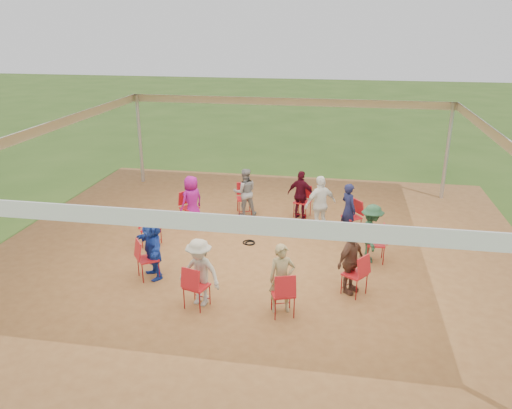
% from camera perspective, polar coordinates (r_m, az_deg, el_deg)
% --- Properties ---
extents(ground, '(80.00, 80.00, 0.00)m').
position_cam_1_polar(ground, '(12.10, 0.41, -5.58)').
color(ground, '#325019').
rests_on(ground, ground).
extents(dirt_patch, '(13.00, 13.00, 0.00)m').
position_cam_1_polar(dirt_patch, '(12.10, 0.41, -5.56)').
color(dirt_patch, brown).
rests_on(dirt_patch, ground).
extents(tent, '(10.33, 10.33, 3.00)m').
position_cam_1_polar(tent, '(11.28, 0.44, 5.35)').
color(tent, '#B2B2B7').
rests_on(tent, ground).
extents(chair_0, '(0.45, 0.43, 0.90)m').
position_cam_1_polar(chair_0, '(11.85, 13.52, -4.36)').
color(chair_0, red).
rests_on(chair_0, ground).
extents(chair_1, '(0.60, 0.60, 0.90)m').
position_cam_1_polar(chair_1, '(13.28, 10.86, -1.44)').
color(chair_1, red).
rests_on(chair_1, ground).
extents(chair_2, '(0.53, 0.54, 0.90)m').
position_cam_1_polar(chair_2, '(14.21, 5.33, 0.29)').
color(chair_2, red).
rests_on(chair_2, ground).
extents(chair_3, '(0.54, 0.55, 0.90)m').
position_cam_1_polar(chair_3, '(14.41, -1.33, 0.65)').
color(chair_3, red).
rests_on(chair_3, ground).
extents(chair_4, '(0.60, 0.60, 0.90)m').
position_cam_1_polar(chair_4, '(13.81, -7.61, -0.40)').
color(chair_4, red).
rests_on(chair_4, ground).
extents(chair_5, '(0.45, 0.43, 0.90)m').
position_cam_1_polar(chair_5, '(12.57, -11.90, -2.77)').
color(chair_5, red).
rests_on(chair_5, ground).
extents(chair_6, '(0.60, 0.60, 0.90)m').
position_cam_1_polar(chair_6, '(11.05, -12.25, -6.11)').
color(chair_6, red).
rests_on(chair_6, ground).
extents(chair_7, '(0.53, 0.54, 0.90)m').
position_cam_1_polar(chair_7, '(9.82, -6.80, -9.28)').
color(chair_7, red).
rests_on(chair_7, ground).
extents(chair_8, '(0.54, 0.55, 0.90)m').
position_cam_1_polar(chair_8, '(9.53, 3.09, -10.11)').
color(chair_8, red).
rests_on(chair_8, ground).
extents(chair_9, '(0.60, 0.60, 0.90)m').
position_cam_1_polar(chair_9, '(10.38, 11.22, -7.82)').
color(chair_9, red).
rests_on(chair_9, ground).
extents(person_seated_0, '(0.46, 0.90, 1.38)m').
position_cam_1_polar(person_seated_0, '(11.74, 13.04, -3.24)').
color(person_seated_0, '#234B31').
rests_on(person_seated_0, ground).
extents(person_seated_1, '(0.57, 0.60, 1.38)m').
position_cam_1_polar(person_seated_1, '(13.12, 10.52, -0.52)').
color(person_seated_1, '#15193D').
rests_on(person_seated_1, ground).
extents(person_seated_2, '(0.90, 0.63, 1.38)m').
position_cam_1_polar(person_seated_2, '(14.03, 5.17, 1.10)').
color(person_seated_2, '#3A0714').
rests_on(person_seated_2, ground).
extents(person_seated_3, '(0.76, 0.58, 1.38)m').
position_cam_1_polar(person_seated_3, '(14.21, -1.27, 1.43)').
color(person_seated_3, gray).
rests_on(person_seated_3, ground).
extents(person_seated_4, '(0.70, 0.77, 1.38)m').
position_cam_1_polar(person_seated_4, '(13.64, -7.34, 0.45)').
color(person_seated_4, '#8D1079').
rests_on(person_seated_4, ground).
extents(person_seated_5, '(1.15, 1.31, 1.38)m').
position_cam_1_polar(person_seated_5, '(10.97, -11.74, -4.84)').
color(person_seated_5, '#1A369B').
rests_on(person_seated_5, ground).
extents(person_seated_6, '(0.98, 0.68, 1.38)m').
position_cam_1_polar(person_seated_6, '(9.79, -6.47, -7.71)').
color(person_seated_6, '#AEAA9A').
rests_on(person_seated_6, ground).
extents(person_seated_7, '(0.58, 0.48, 1.38)m').
position_cam_1_polar(person_seated_7, '(9.51, 2.97, -8.46)').
color(person_seated_7, '#928155').
rests_on(person_seated_7, ground).
extents(person_seated_8, '(0.80, 0.90, 1.38)m').
position_cam_1_polar(person_seated_8, '(10.32, 10.76, -6.40)').
color(person_seated_8, brown).
rests_on(person_seated_8, ground).
extents(standing_person, '(1.01, 0.89, 1.54)m').
position_cam_1_polar(standing_person, '(13.12, 7.38, 0.01)').
color(standing_person, white).
rests_on(standing_person, ground).
extents(cable_coil, '(0.41, 0.41, 0.03)m').
position_cam_1_polar(cable_coil, '(12.60, -0.77, -4.39)').
color(cable_coil, black).
rests_on(cable_coil, ground).
extents(laptop, '(0.28, 0.34, 0.23)m').
position_cam_1_polar(laptop, '(11.74, 12.25, -3.38)').
color(laptop, '#B7B7BC').
rests_on(laptop, ground).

